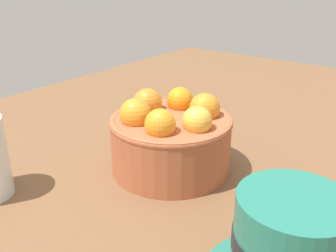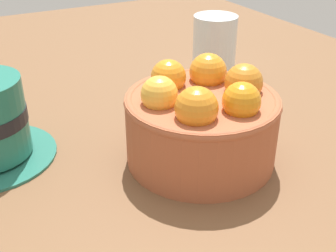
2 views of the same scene
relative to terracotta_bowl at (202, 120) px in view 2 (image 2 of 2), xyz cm
name	(u,v)px [view 2 (image 2 of 2)]	position (x,y,z in cm)	size (l,w,h in cm)	color
ground_plane	(199,172)	(0.00, 0.02, -6.30)	(141.59, 90.39, 3.45)	brown
terracotta_bowl	(202,120)	(0.00, 0.00, 0.00)	(15.57, 15.57, 10.10)	#AD5938
water_glass	(214,48)	(18.12, -13.55, 0.14)	(6.31, 6.31, 9.43)	silver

